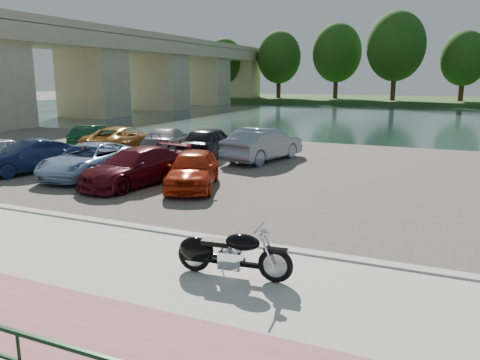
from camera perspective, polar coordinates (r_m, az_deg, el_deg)
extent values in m
plane|color=#595447|center=(9.45, -6.10, -11.83)|extent=(200.00, 200.00, 0.00)
cube|color=#B4B2AA|center=(8.66, -9.48, -13.93)|extent=(60.00, 6.00, 0.10)
cube|color=#9C585B|center=(7.58, -15.98, -17.87)|extent=(60.00, 2.00, 0.01)
cube|color=#B4B2AA|center=(11.07, -0.94, -7.66)|extent=(60.00, 0.30, 0.14)
cube|color=#453E38|center=(19.34, 10.22, 0.73)|extent=(60.00, 18.00, 0.04)
cube|color=#182C28|center=(47.80, 18.53, 7.13)|extent=(120.00, 40.00, 0.00)
cube|color=#244217|center=(79.65, 20.79, 9.04)|extent=(120.00, 24.00, 0.60)
cube|color=tan|center=(57.52, -11.00, 15.51)|extent=(7.00, 56.00, 1.40)
cube|color=tan|center=(57.58, -11.04, 16.50)|extent=(7.00, 56.00, 0.70)
cube|color=tan|center=(49.48, -17.51, 11.53)|extent=(6.00, 4.00, 7.20)
cube|color=tan|center=(59.08, -9.73, 11.97)|extent=(6.00, 4.00, 7.20)
cube|color=tan|center=(69.44, -4.19, 12.15)|extent=(6.00, 4.00, 7.20)
cube|color=tan|center=(80.25, -0.10, 12.21)|extent=(6.00, 4.00, 7.20)
cube|color=black|center=(6.25, -25.58, -16.42)|extent=(24.00, 0.05, 0.05)
cylinder|color=#3C2016|center=(79.82, -1.86, 11.67)|extent=(0.70, 0.70, 4.50)
ellipsoid|color=#153C10|center=(79.86, -1.88, 14.25)|extent=(6.30, 6.30, 7.56)
cylinder|color=#3C2016|center=(77.70, 4.73, 11.78)|extent=(0.70, 0.70, 4.95)
ellipsoid|color=#153C10|center=(77.76, 4.78, 14.70)|extent=(6.93, 6.93, 8.32)
cylinder|color=#3C2016|center=(76.61, 11.59, 11.73)|extent=(0.70, 0.70, 5.40)
ellipsoid|color=#153C10|center=(76.70, 11.74, 14.96)|extent=(7.56, 7.56, 9.07)
cylinder|color=#3C2016|center=(72.42, 18.23, 11.53)|extent=(0.70, 0.70, 5.85)
ellipsoid|color=#153C10|center=(72.55, 18.48, 15.22)|extent=(8.19, 8.19, 9.83)
cylinder|color=#3C2016|center=(73.48, 25.41, 10.44)|extent=(0.70, 0.70, 4.50)
ellipsoid|color=#153C10|center=(73.51, 25.67, 13.23)|extent=(6.30, 6.30, 7.56)
torus|color=black|center=(8.88, 4.34, -10.33)|extent=(0.69, 0.18, 0.68)
torus|color=black|center=(9.38, -5.60, -9.08)|extent=(0.69, 0.18, 0.68)
cylinder|color=#B2B2B7|center=(8.88, 4.34, -10.33)|extent=(0.46, 0.10, 0.46)
cylinder|color=#B2B2B7|center=(9.38, -5.60, -9.08)|extent=(0.46, 0.10, 0.46)
cylinder|color=silver|center=(8.71, 3.31, -8.62)|extent=(0.33, 0.08, 0.63)
cylinder|color=silver|center=(8.89, 3.65, -8.18)|extent=(0.33, 0.08, 0.63)
cylinder|color=silver|center=(8.72, 2.30, -5.90)|extent=(0.10, 0.75, 0.04)
sphere|color=silver|center=(8.72, 2.93, -6.46)|extent=(0.17, 0.17, 0.16)
sphere|color=silver|center=(8.70, 3.38, -6.51)|extent=(0.12, 0.12, 0.11)
cube|color=black|center=(8.77, 4.38, -8.46)|extent=(0.46, 0.18, 0.06)
cube|color=black|center=(9.12, -0.78, -10.07)|extent=(1.20, 0.21, 0.08)
cube|color=silver|center=(9.11, -1.08, -9.63)|extent=(0.48, 0.36, 0.34)
cylinder|color=silver|center=(9.00, -0.48, -8.53)|extent=(0.26, 0.20, 0.27)
cylinder|color=silver|center=(9.07, -1.69, -8.38)|extent=(0.26, 0.20, 0.27)
ellipsoid|color=black|center=(8.91, 0.32, -7.60)|extent=(0.71, 0.42, 0.32)
cube|color=black|center=(9.10, -2.88, -7.58)|extent=(0.57, 0.33, 0.10)
ellipsoid|color=black|center=(9.32, -5.33, -8.43)|extent=(0.76, 0.40, 0.50)
cube|color=black|center=(9.36, -5.61, -8.80)|extent=(0.41, 0.22, 0.30)
cylinder|color=silver|center=(9.39, -2.50, -9.79)|extent=(1.10, 0.19, 0.09)
cylinder|color=silver|center=(9.36, -2.50, -9.34)|extent=(1.10, 0.19, 0.09)
cylinder|color=#B2B2B7|center=(9.07, -2.07, -11.24)|extent=(0.04, 0.14, 0.22)
imported|color=#121D3A|center=(20.91, -24.29, 2.58)|extent=(2.59, 4.21, 1.31)
imported|color=#8BA3CA|center=(19.33, -17.95, 2.33)|extent=(2.59, 4.83, 1.29)
imported|color=#510B14|center=(17.37, -12.64, 1.59)|extent=(2.59, 4.79, 1.32)
imported|color=#AC250B|center=(16.51, -5.78, 1.34)|extent=(2.92, 4.28, 1.35)
imported|color=#0E331A|center=(27.12, -17.51, 5.08)|extent=(2.55, 4.09, 1.27)
imported|color=#B6772A|center=(25.09, -14.06, 4.83)|extent=(2.51, 5.01, 1.36)
imported|color=gray|center=(24.15, -8.88, 4.78)|extent=(3.30, 5.07, 1.37)
imported|color=black|center=(22.99, -3.79, 4.70)|extent=(2.28, 4.60, 1.51)
imported|color=slate|center=(21.92, 2.85, 4.37)|extent=(2.61, 4.92, 1.54)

